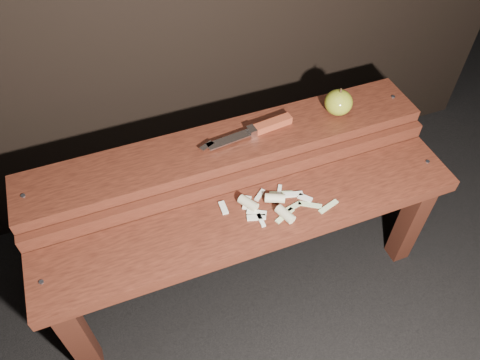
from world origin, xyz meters
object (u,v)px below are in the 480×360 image
object	(u,v)px
bench_rear_tier	(227,163)
knife	(262,128)
bench_front_tier	(255,233)
apple	(338,102)

from	to	relation	value
bench_rear_tier	knife	bearing A→B (deg)	4.74
bench_front_tier	apple	distance (m)	0.46
apple	bench_rear_tier	bearing A→B (deg)	-179.31
apple	knife	bearing A→B (deg)	178.85
bench_front_tier	apple	size ratio (longest dim) A/B	13.62
bench_front_tier	bench_rear_tier	bearing A→B (deg)	90.00
knife	apple	bearing A→B (deg)	-1.15
knife	bench_rear_tier	bearing A→B (deg)	-175.26
bench_rear_tier	apple	world-z (taller)	apple
bench_rear_tier	apple	size ratio (longest dim) A/B	13.62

